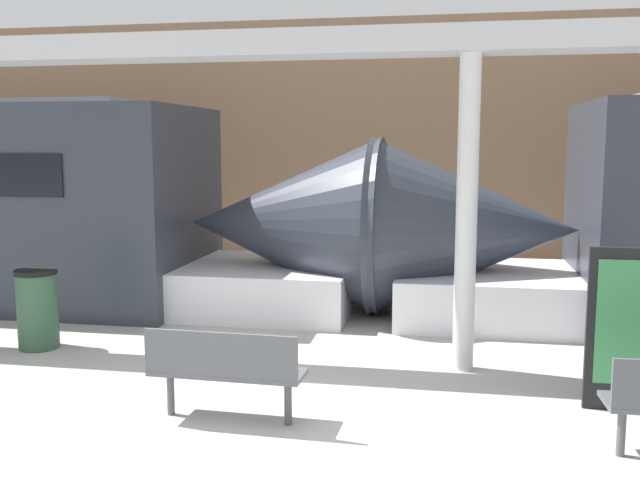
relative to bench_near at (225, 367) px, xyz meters
name	(u,v)px	position (x,y,z in m)	size (l,w,h in m)	color
ground_plane	(226,449)	(0.18, -0.54, -0.53)	(60.00, 60.00, 0.00)	#B2AFA8
station_wall	(361,145)	(0.18, 8.48, 1.97)	(56.00, 0.20, 5.00)	#937051
bench_near	(225,367)	(0.00, 0.00, 0.00)	(1.44, 0.48, 0.88)	#4C4F54
trash_bin	(38,309)	(-3.04, 1.89, -0.03)	(0.51, 0.51, 0.99)	#2D5138
support_column_near	(467,216)	(2.15, 1.99, 1.22)	(0.23, 0.23, 3.49)	silver
canopy_beam	(471,40)	(2.15, 1.99, 3.10)	(28.00, 0.60, 0.28)	#B7B7BC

